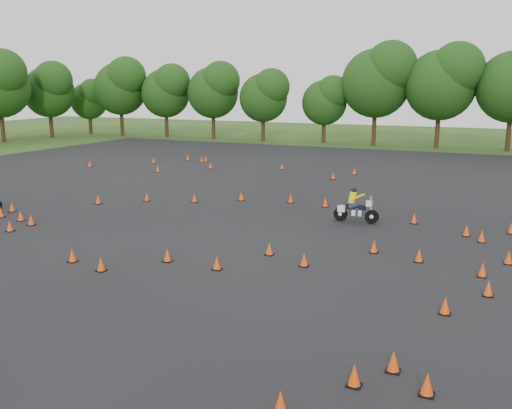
% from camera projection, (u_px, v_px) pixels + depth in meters
% --- Properties ---
extents(ground, '(140.00, 140.00, 0.00)m').
position_uv_depth(ground, '(210.00, 259.00, 20.10)').
color(ground, '#2D5119').
rests_on(ground, ground).
extents(asphalt_pad, '(62.00, 62.00, 0.00)m').
position_uv_depth(asphalt_pad, '(274.00, 222.00, 25.45)').
color(asphalt_pad, black).
rests_on(asphalt_pad, ground).
extents(treeline, '(86.93, 32.86, 10.81)m').
position_uv_depth(treeline, '(442.00, 100.00, 48.82)').
color(treeline, '#1C4212').
rests_on(treeline, ground).
extents(traffic_cones, '(36.14, 33.05, 0.45)m').
position_uv_depth(traffic_cones, '(272.00, 218.00, 25.30)').
color(traffic_cones, '#FF4C0A').
rests_on(traffic_cones, asphalt_pad).
extents(rider_yellow, '(2.04, 0.67, 1.56)m').
position_uv_depth(rider_yellow, '(356.00, 205.00, 25.29)').
color(rider_yellow, yellow).
rests_on(rider_yellow, ground).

